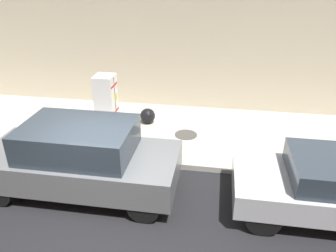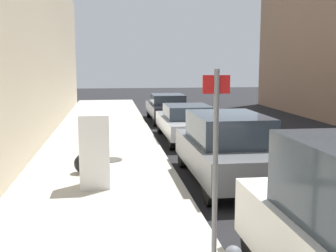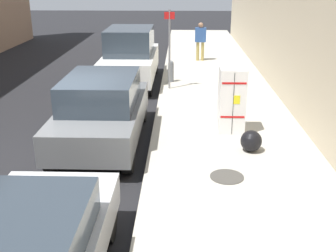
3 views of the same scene
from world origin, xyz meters
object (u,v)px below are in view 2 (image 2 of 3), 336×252
at_px(trash_bag, 84,163).
at_px(parked_sedan_silver, 186,122).
at_px(discarded_refrigerator, 95,151).
at_px(parked_sedan_dark, 167,107).
at_px(parked_suv_gray, 228,147).
at_px(street_sign_post, 215,163).

xyz_separation_m(trash_bag, parked_sedan_silver, (3.64, 5.05, 0.33)).
xyz_separation_m(discarded_refrigerator, trash_bag, (-0.34, 1.28, -0.59)).
xyz_separation_m(discarded_refrigerator, parked_sedan_silver, (3.29, 6.33, -0.27)).
height_order(trash_bag, parked_sedan_silver, parked_sedan_silver).
bearing_deg(parked_sedan_silver, trash_bag, -125.78).
bearing_deg(parked_sedan_dark, parked_suv_gray, -90.00).
distance_m(trash_bag, parked_sedan_silver, 6.23).
height_order(street_sign_post, parked_suv_gray, street_sign_post).
distance_m(street_sign_post, parked_suv_gray, 5.14).
bearing_deg(parked_sedan_silver, street_sign_post, -98.29).
distance_m(street_sign_post, parked_sedan_dark, 16.30).
bearing_deg(discarded_refrigerator, street_sign_post, -68.13).
height_order(trash_bag, parked_sedan_dark, parked_sedan_dark).
distance_m(discarded_refrigerator, parked_suv_gray, 3.33).
relative_size(discarded_refrigerator, street_sign_post, 0.61).
relative_size(street_sign_post, parked_sedan_dark, 0.59).
xyz_separation_m(parked_suv_gray, parked_sedan_dark, (-0.00, 11.37, -0.15)).
xyz_separation_m(discarded_refrigerator, parked_suv_gray, (3.29, 0.50, -0.11)).
relative_size(parked_suv_gray, parked_sedan_silver, 0.97).
bearing_deg(parked_sedan_dark, trash_bag, -108.97).
relative_size(parked_suv_gray, parked_sedan_dark, 0.97).
bearing_deg(discarded_refrigerator, parked_sedan_dark, 74.48).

